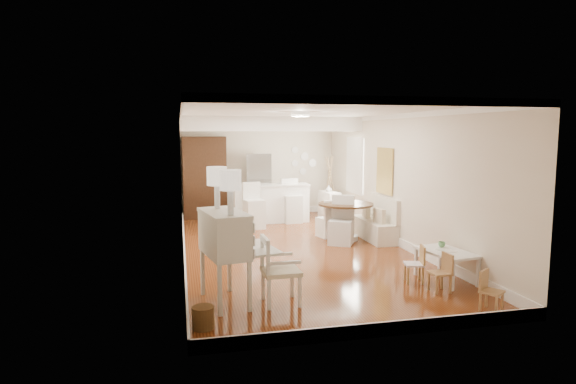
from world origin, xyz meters
name	(u,v)px	position (x,y,z in m)	size (l,w,h in m)	color
room	(292,153)	(0.04, 0.32, 1.98)	(9.00, 9.04, 2.82)	brown
secretary_bureau	(225,257)	(-1.70, -2.92, 0.66)	(1.03, 1.05, 1.32)	beige
gustavian_armchair	(281,270)	(-0.93, -3.12, 0.48)	(0.55, 0.55, 0.97)	silver
wicker_basket	(203,318)	(-2.05, -3.77, 0.14)	(0.28, 0.28, 0.28)	brown
kids_table	(446,266)	(1.90, -2.69, 0.25)	(0.60, 1.00, 0.50)	white
kids_chair_a	(440,272)	(1.51, -3.16, 0.30)	(0.29, 0.29, 0.60)	#A67A4B
kids_chair_b	(414,264)	(1.36, -2.64, 0.31)	(0.30, 0.30, 0.61)	tan
kids_chair_c	(492,291)	(1.78, -4.04, 0.28)	(0.27, 0.27, 0.56)	#AB7D4D
banquette	(374,218)	(1.99, 0.50, 0.49)	(0.52, 1.60, 0.98)	silver
dining_table	(346,222)	(1.32, 0.54, 0.42)	(1.23, 1.23, 0.84)	#442A15
slip_chair_near	(341,220)	(1.10, 0.19, 0.52)	(0.50, 0.52, 1.05)	silver
slip_chair_far	(328,218)	(1.04, 0.96, 0.44)	(0.42, 0.44, 0.88)	white
breakfast_counter	(271,203)	(0.10, 3.10, 0.52)	(2.05, 0.65, 1.03)	white
bar_stool_left	(254,206)	(-0.48, 2.31, 0.58)	(0.46, 0.46, 1.16)	white
bar_stool_right	(292,201)	(0.64, 2.90, 0.59)	(0.47, 0.47, 1.18)	silver
pantry_cabinet	(205,177)	(-1.60, 4.18, 1.15)	(1.20, 0.60, 2.30)	#381E11
fridge	(271,185)	(0.30, 4.15, 0.90)	(0.75, 0.65, 1.80)	silver
sideboard	(329,205)	(1.81, 3.28, 0.38)	(0.35, 0.80, 0.76)	white
pencil_cup	(442,244)	(1.96, -2.44, 0.54)	(0.12, 0.12, 0.09)	#60A565
branch_vase	(329,188)	(1.79, 3.29, 0.85)	(0.17, 0.17, 0.18)	silver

